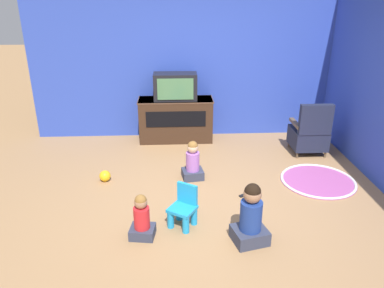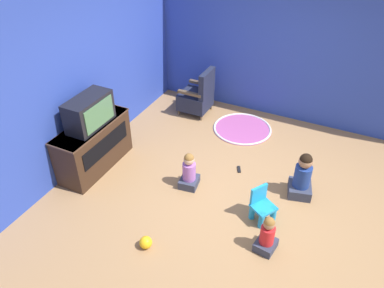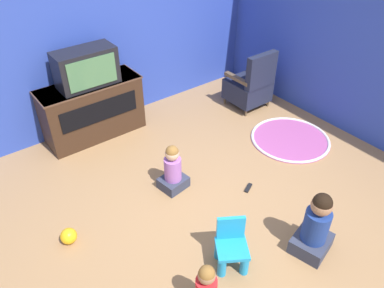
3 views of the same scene
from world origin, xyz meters
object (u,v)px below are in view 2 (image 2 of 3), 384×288
Objects in this scene: yellow_kid_chair at (262,207)px; child_watching_right at (267,236)px; television at (89,112)px; child_watching_left at (302,177)px; toy_ball at (146,242)px; remote_control at (239,169)px; tv_cabinet at (94,145)px; child_watching_center at (189,172)px; black_armchair at (198,97)px.

yellow_kid_chair is 0.93× the size of child_watching_right.
television is 1.05× the size of child_watching_left.
toy_ball is at bearing 123.35° from child_watching_right.
child_watching_right is at bearing -173.17° from remote_control.
child_watching_right is at bearing -64.74° from toy_ball.
tv_cabinet is 2.88m from child_watching_right.
tv_cabinet is 2.65m from yellow_kid_chair.
toy_ball is at bearing 139.49° from remote_control.
child_watching_center is at bearing -81.42° from television.
yellow_kid_chair is 3.06× the size of toy_ball.
toy_ball is at bearing -124.35° from television.
child_watching_center is at bearing 113.80° from yellow_kid_chair.
yellow_kid_chair is at bearing -88.79° from television.
child_watching_left reaches higher than remote_control.
child_watching_center is 0.88m from remote_control.
child_watching_left reaches higher than toy_ball.
child_watching_center is 3.70× the size of remote_control.
television is (0.00, -0.03, 0.60)m from tv_cabinet.
yellow_kid_chair is at bearing 42.61° from black_armchair.
remote_control is at bearing -66.73° from tv_cabinet.
black_armchair reaches higher than yellow_kid_chair.
child_watching_left is 4.39× the size of toy_ball.
toy_ball reaches higher than remote_control.
child_watching_center is (0.17, 1.15, 0.05)m from yellow_kid_chair.
child_watching_center is 1.10× the size of child_watching_right.
tv_cabinet is at bearing 90.08° from child_watching_right.
toy_ball is (-1.24, -0.03, -0.17)m from child_watching_center.
tv_cabinet reaches higher than remote_control.
television is at bearing -90.00° from tv_cabinet.
child_watching_center is 1.26m from toy_ball.
tv_cabinet is 3.09m from child_watching_left.
television is at bearing 89.99° from child_watching_right.
black_armchair is 2.68m from child_watching_left.
remote_control is (0.88, -2.01, -0.98)m from television.
child_watching_right is at bearing -98.01° from tv_cabinet.
black_armchair is at bearing 14.41° from toy_ball.
child_watching_left is (0.70, -0.35, 0.11)m from yellow_kid_chair.
remote_control is at bearing -47.94° from child_watching_center.
black_armchair is at bearing 47.85° from child_watching_right.
child_watching_right is 1.53m from remote_control.
yellow_kid_chair reaches higher than toy_ball.
television is at bearing 90.02° from child_watching_left.
remote_control is at bearing 68.49° from yellow_kid_chair.
television reaches higher than child_watching_left.
child_watching_right is (-1.16, 0.14, -0.08)m from child_watching_left.
remote_control is at bearing 40.42° from child_watching_right.
black_armchair is 2.10m from child_watching_center.
tv_cabinet is 8.43× the size of remote_control.
toy_ball is (-3.19, -0.82, -0.26)m from black_armchair.
yellow_kid_chair is 0.50m from child_watching_right.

